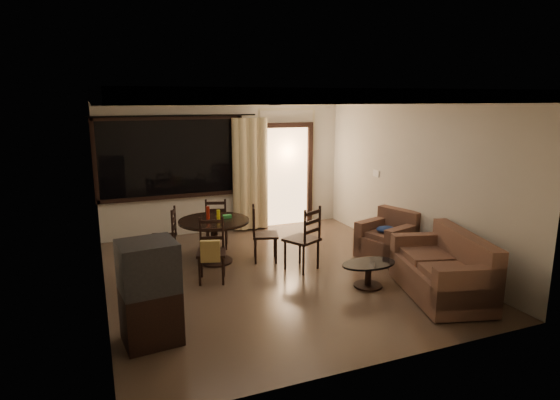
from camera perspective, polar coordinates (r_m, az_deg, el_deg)
name	(u,v)px	position (r m, az deg, el deg)	size (l,w,h in m)	color
ground	(275,274)	(7.43, -0.58, -9.07)	(5.50, 5.50, 0.00)	#7F6651
room_shell	(270,146)	(8.83, -1.23, 6.62)	(5.50, 6.70, 5.50)	beige
dining_table	(214,229)	(7.87, -8.01, -3.50)	(1.17, 1.17, 0.95)	black
dining_chair_west	(164,247)	(8.05, -13.94, -5.60)	(0.53, 0.53, 0.95)	black
dining_chair_east	(264,245)	(7.95, -1.90, -5.45)	(0.53, 0.53, 0.95)	black
dining_chair_south	(212,262)	(7.14, -8.32, -7.49)	(0.53, 0.56, 0.95)	black
dining_chair_north	(217,233)	(8.71, -7.69, -3.96)	(0.53, 0.53, 0.95)	black
tv_cabinet	(150,292)	(5.51, -15.60, -10.78)	(0.68, 0.62, 1.18)	black
sofa	(445,272)	(6.95, 19.47, -8.26)	(1.27, 1.81, 0.88)	#41231E
armchair	(389,239)	(8.27, 13.15, -4.69)	(1.01, 1.01, 0.81)	#41231E
coffee_table	(368,271)	(7.02, 10.72, -8.47)	(0.84, 0.50, 0.37)	black
side_chair	(302,251)	(7.55, 2.74, -6.20)	(0.62, 0.62, 1.05)	black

